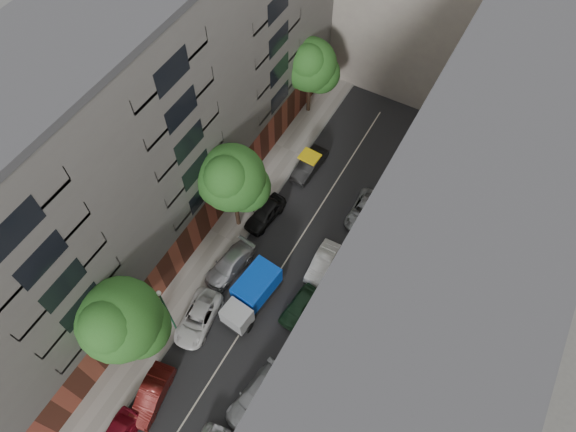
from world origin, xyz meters
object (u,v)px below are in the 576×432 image
Objects in this scene: car_left_1 at (151,395)px; car_left_2 at (198,318)px; car_left_4 at (265,213)px; car_right_3 at (322,262)px; car_right_1 at (257,396)px; car_left_3 at (230,265)px; car_right_4 at (364,211)px; tarp_truck at (251,294)px; tree_near at (121,323)px; tree_far at (310,67)px; car_right_2 at (299,306)px; pedestrian at (375,240)px; lamp_post at (166,309)px; tree_mid at (232,181)px; car_left_5 at (309,165)px.

car_left_2 is at bearing 84.10° from car_left_1.
car_right_3 is (6.40, -1.80, -0.06)m from car_left_4.
car_right_1 is at bearing -30.45° from car_left_2.
car_right_4 is at bearing 61.92° from car_left_3.
car_right_1 is at bearing -49.52° from tarp_truck.
tree_near reaches higher than tree_far.
car_right_2 is 0.86× the size of car_right_4.
tarp_truck is 11.06m from pedestrian.
tarp_truck is 10.18m from tree_near.
lamp_post is at bearing -85.18° from tree_far.
lamp_post reaches higher than car_left_2.
tarp_truck reaches higher than car_right_3.
tree_far is (-9.10, 14.77, 4.97)m from car_right_3.
car_left_1 and car_left_4 have the same top height.
car_right_4 is at bearing 38.08° from car_left_4.
car_right_4 is 3.27m from pedestrian.
tarp_truck is at bearing -49.47° from tree_mid.
tree_mid reaches higher than car_left_5.
tree_far is at bearing 94.82° from lamp_post.
car_left_5 is 1.08× the size of car_right_3.
tarp_truck is 1.27× the size of car_left_1.
lamp_post is at bearing -116.60° from car_right_4.
car_right_4 is at bearing 63.44° from car_left_1.
tarp_truck reaches higher than car_right_4.
pedestrian is at bearing 18.61° from tree_mid.
tree_near reaches higher than tarp_truck.
tree_near is 3.56m from lamp_post.
car_right_3 is 0.60× the size of lamp_post.
tarp_truck is at bearing 42.78° from car_left_2.
car_left_4 is at bearing 97.67° from car_left_3.
car_right_1 reaches higher than car_left_3.
car_right_4 is at bearing 56.99° from car_left_2.
car_right_2 reaches higher than car_right_4.
car_left_2 is 1.02× the size of car_left_3.
car_left_5 is 18.92m from lamp_post.
lamp_post reaches higher than car_right_4.
tree_mid is (-8.81, 11.58, 5.57)m from car_right_1.
car_left_5 reaches higher than car_right_2.
car_left_3 is 0.58× the size of tree_far.
car_right_1 reaches higher than car_left_4.
lamp_post is (-1.40, 4.79, 3.61)m from car_left_1.
pedestrian is (9.89, 13.93, -3.26)m from lamp_post.
car_left_2 is 1.18× the size of car_right_3.
car_right_2 is at bearing -35.79° from car_left_4.
car_left_3 is 6.57m from car_right_2.
tree_mid is (-8.81, -6.15, 5.69)m from car_right_4.
tree_near is 20.59m from pedestrian.
car_right_3 is at bearing -52.58° from car_left_5.
lamp_post is at bearing -133.46° from car_right_2.
car_left_4 is at bearing 126.94° from car_right_1.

